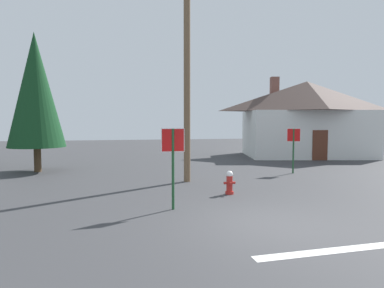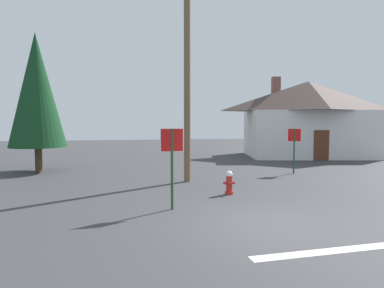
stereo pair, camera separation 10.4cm
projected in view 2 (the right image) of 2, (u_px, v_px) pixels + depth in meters
name	position (u px, v px, depth m)	size (l,w,h in m)	color
ground_plane	(264.00, 225.00, 8.77)	(80.00, 80.00, 0.10)	#38383A
lane_stop_bar	(339.00, 250.00, 6.94)	(3.83, 0.30, 0.01)	silver
stop_sign_near	(172.00, 152.00, 10.06)	(0.69, 0.08, 2.39)	#1E4C28
fire_hydrant	(229.00, 183.00, 12.24)	(0.42, 0.36, 0.84)	#AD231E
utility_pole	(187.00, 63.00, 14.50)	(1.60, 0.28, 9.72)	brown
stop_sign_far	(294.00, 142.00, 17.03)	(0.63, 0.23, 2.24)	#1E4C28
house	(308.00, 117.00, 25.33)	(10.19, 7.64, 5.93)	silver
pine_tree_mid_left	(37.00, 90.00, 17.47)	(2.83, 2.83, 7.07)	#4C3823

